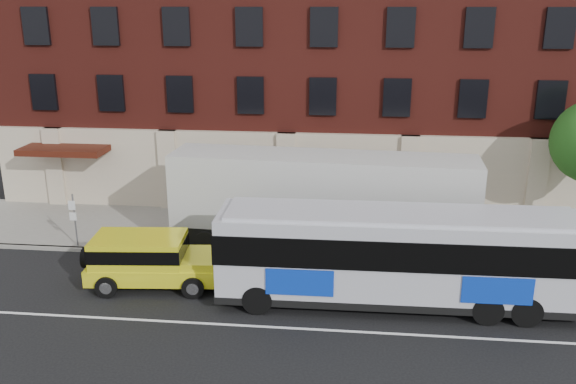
# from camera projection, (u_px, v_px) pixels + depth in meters

# --- Properties ---
(ground) EXTENTS (120.00, 120.00, 0.00)m
(ground) POSITION_uv_depth(u_px,v_px,m) (247.00, 334.00, 19.48)
(ground) COLOR black
(ground) RESTS_ON ground
(sidewalk) EXTENTS (60.00, 6.00, 0.15)m
(sidewalk) POSITION_uv_depth(u_px,v_px,m) (280.00, 232.00, 27.99)
(sidewalk) COLOR gray
(sidewalk) RESTS_ON ground
(kerb) EXTENTS (60.00, 0.25, 0.15)m
(kerb) POSITION_uv_depth(u_px,v_px,m) (271.00, 257.00, 25.15)
(kerb) COLOR gray
(kerb) RESTS_ON ground
(lane_line) EXTENTS (60.00, 0.12, 0.01)m
(lane_line) POSITION_uv_depth(u_px,v_px,m) (249.00, 326.00, 19.95)
(lane_line) COLOR white
(lane_line) RESTS_ON ground
(building) EXTENTS (30.00, 12.10, 15.00)m
(building) POSITION_uv_depth(u_px,v_px,m) (296.00, 53.00, 33.26)
(building) COLOR #5A1B15
(building) RESTS_ON sidewalk
(sign_pole) EXTENTS (0.30, 0.20, 2.50)m
(sign_pole) POSITION_uv_depth(u_px,v_px,m) (74.00, 218.00, 25.73)
(sign_pole) COLOR gray
(sign_pole) RESTS_ON ground
(city_bus) EXTENTS (12.58, 2.82, 3.44)m
(city_bus) POSITION_uv_depth(u_px,v_px,m) (398.00, 254.00, 20.90)
(city_bus) COLOR silver
(city_bus) RESTS_ON ground
(yellow_suv) EXTENTS (5.25, 2.60, 1.97)m
(yellow_suv) POSITION_uv_depth(u_px,v_px,m) (148.00, 258.00, 22.51)
(yellow_suv) COLOR yellow
(yellow_suv) RESTS_ON ground
(shipping_container) EXTENTS (12.83, 3.38, 4.23)m
(shipping_container) POSITION_uv_depth(u_px,v_px,m) (322.00, 205.00, 25.42)
(shipping_container) COLOR black
(shipping_container) RESTS_ON ground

